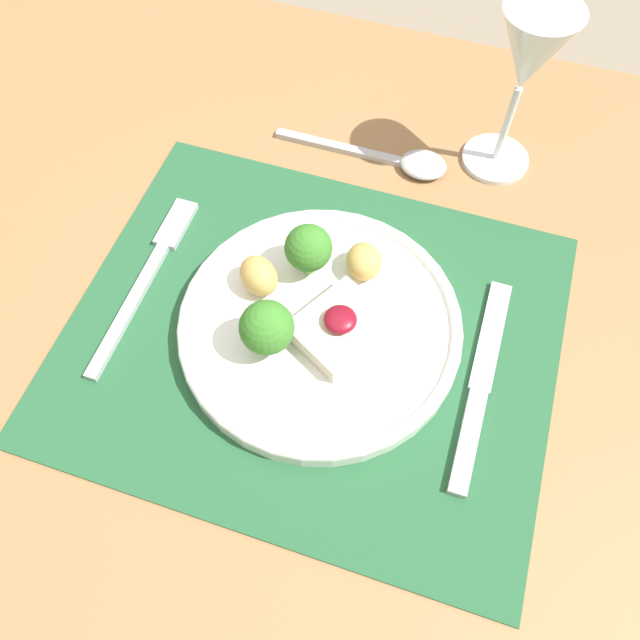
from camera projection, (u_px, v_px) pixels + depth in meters
ground_plane at (316, 515)px, 1.25m from camera, size 8.00×8.00×0.00m
dining_table at (313, 378)px, 0.67m from camera, size 1.35×0.94×0.76m
placemat at (312, 334)px, 0.59m from camera, size 0.45×0.38×0.00m
dinner_plate at (318, 319)px, 0.58m from camera, size 0.26×0.26×0.08m
fork at (151, 270)px, 0.62m from camera, size 0.02×0.22×0.01m
knife at (478, 395)px, 0.55m from camera, size 0.02×0.22×0.01m
spoon at (403, 161)px, 0.69m from camera, size 0.20×0.04×0.02m
wine_glass_near at (528, 61)px, 0.59m from camera, size 0.07×0.07×0.18m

